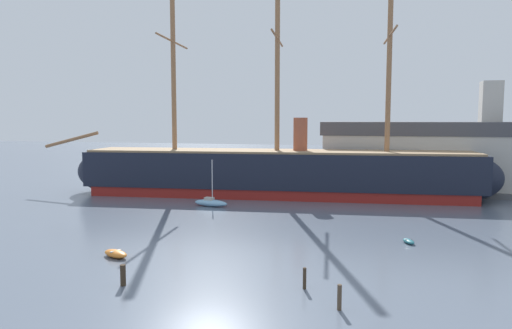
{
  "coord_description": "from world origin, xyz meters",
  "views": [
    {
      "loc": [
        10.28,
        -25.72,
        12.36
      ],
      "look_at": [
        -4.64,
        31.3,
        6.66
      ],
      "focal_mm": 32.52,
      "sensor_mm": 36.0,
      "label": 1
    }
  ],
  "objects_px": {
    "dinghy_mid_right": "(409,241)",
    "mooring_piling_nearest": "(305,278)",
    "dinghy_foreground_left": "(116,254)",
    "tall_ship": "(277,172)",
    "mooring_piling_right_pair": "(123,275)",
    "dockside_warehouse_right": "(460,157)",
    "sailboat_alongside_bow": "(211,202)",
    "motorboat_distant_centre": "(320,182)",
    "mooring_piling_left_pair": "(339,297)",
    "motorboat_far_left": "(164,182)"
  },
  "relations": [
    {
      "from": "motorboat_far_left",
      "to": "mooring_piling_left_pair",
      "type": "bearing_deg",
      "value": -53.69
    },
    {
      "from": "dinghy_foreground_left",
      "to": "sailboat_alongside_bow",
      "type": "distance_m",
      "value": 25.46
    },
    {
      "from": "tall_ship",
      "to": "dinghy_mid_right",
      "type": "height_order",
      "value": "tall_ship"
    },
    {
      "from": "sailboat_alongside_bow",
      "to": "dockside_warehouse_right",
      "type": "relative_size",
      "value": 0.13
    },
    {
      "from": "sailboat_alongside_bow",
      "to": "mooring_piling_right_pair",
      "type": "distance_m",
      "value": 32.03
    },
    {
      "from": "tall_ship",
      "to": "dinghy_foreground_left",
      "type": "bearing_deg",
      "value": -100.83
    },
    {
      "from": "dinghy_foreground_left",
      "to": "dinghy_mid_right",
      "type": "distance_m",
      "value": 28.38
    },
    {
      "from": "mooring_piling_right_pair",
      "to": "mooring_piling_nearest",
      "type": "bearing_deg",
      "value": 11.71
    },
    {
      "from": "mooring_piling_right_pair",
      "to": "dockside_warehouse_right",
      "type": "distance_m",
      "value": 64.95
    },
    {
      "from": "mooring_piling_left_pair",
      "to": "dinghy_foreground_left",
      "type": "bearing_deg",
      "value": 161.97
    },
    {
      "from": "dinghy_foreground_left",
      "to": "motorboat_far_left",
      "type": "xyz_separation_m",
      "value": [
        -16.23,
        43.25,
        0.22
      ]
    },
    {
      "from": "dinghy_foreground_left",
      "to": "dockside_warehouse_right",
      "type": "bearing_deg",
      "value": 53.76
    },
    {
      "from": "sailboat_alongside_bow",
      "to": "motorboat_far_left",
      "type": "distance_m",
      "value": 23.9
    },
    {
      "from": "motorboat_far_left",
      "to": "dockside_warehouse_right",
      "type": "distance_m",
      "value": 53.54
    },
    {
      "from": "mooring_piling_nearest",
      "to": "mooring_piling_right_pair",
      "type": "height_order",
      "value": "same"
    },
    {
      "from": "sailboat_alongside_bow",
      "to": "mooring_piling_right_pair",
      "type": "xyz_separation_m",
      "value": [
        4.71,
        -31.68,
        0.23
      ]
    },
    {
      "from": "dinghy_mid_right",
      "to": "motorboat_far_left",
      "type": "xyz_separation_m",
      "value": [
        -42.11,
        31.62,
        0.34
      ]
    },
    {
      "from": "tall_ship",
      "to": "mooring_piling_right_pair",
      "type": "relative_size",
      "value": 47.22
    },
    {
      "from": "dinghy_foreground_left",
      "to": "mooring_piling_nearest",
      "type": "bearing_deg",
      "value": -11.14
    },
    {
      "from": "sailboat_alongside_bow",
      "to": "motorboat_distant_centre",
      "type": "height_order",
      "value": "sailboat_alongside_bow"
    },
    {
      "from": "dockside_warehouse_right",
      "to": "mooring_piling_right_pair",
      "type": "bearing_deg",
      "value": -119.8
    },
    {
      "from": "mooring_piling_nearest",
      "to": "mooring_piling_left_pair",
      "type": "bearing_deg",
      "value": -48.88
    },
    {
      "from": "sailboat_alongside_bow",
      "to": "dockside_warehouse_right",
      "type": "height_order",
      "value": "dockside_warehouse_right"
    },
    {
      "from": "mooring_piling_right_pair",
      "to": "tall_ship",
      "type": "bearing_deg",
      "value": 86.57
    },
    {
      "from": "motorboat_distant_centre",
      "to": "dinghy_foreground_left",
      "type": "bearing_deg",
      "value": -103.27
    },
    {
      "from": "sailboat_alongside_bow",
      "to": "mooring_piling_left_pair",
      "type": "relative_size",
      "value": 3.94
    },
    {
      "from": "tall_ship",
      "to": "mooring_piling_nearest",
      "type": "bearing_deg",
      "value": -75.09
    },
    {
      "from": "dinghy_mid_right",
      "to": "sailboat_alongside_bow",
      "type": "distance_m",
      "value": 29.59
    },
    {
      "from": "dinghy_foreground_left",
      "to": "motorboat_far_left",
      "type": "bearing_deg",
      "value": 110.57
    },
    {
      "from": "dinghy_foreground_left",
      "to": "dinghy_mid_right",
      "type": "height_order",
      "value": "dinghy_foreground_left"
    },
    {
      "from": "sailboat_alongside_bow",
      "to": "dinghy_foreground_left",
      "type": "bearing_deg",
      "value": -89.38
    },
    {
      "from": "dinghy_foreground_left",
      "to": "sailboat_alongside_bow",
      "type": "height_order",
      "value": "sailboat_alongside_bow"
    },
    {
      "from": "tall_ship",
      "to": "motorboat_distant_centre",
      "type": "height_order",
      "value": "tall_ship"
    },
    {
      "from": "dinghy_foreground_left",
      "to": "motorboat_far_left",
      "type": "distance_m",
      "value": 46.2
    },
    {
      "from": "dinghy_foreground_left",
      "to": "motorboat_distant_centre",
      "type": "relative_size",
      "value": 0.8
    },
    {
      "from": "mooring_piling_nearest",
      "to": "dockside_warehouse_right",
      "type": "distance_m",
      "value": 56.93
    },
    {
      "from": "dinghy_foreground_left",
      "to": "mooring_piling_right_pair",
      "type": "height_order",
      "value": "mooring_piling_right_pair"
    },
    {
      "from": "dinghy_mid_right",
      "to": "mooring_piling_right_pair",
      "type": "xyz_separation_m",
      "value": [
        -21.44,
        -17.86,
        0.58
      ]
    },
    {
      "from": "mooring_piling_right_pair",
      "to": "motorboat_distant_centre",
      "type": "bearing_deg",
      "value": 82.39
    },
    {
      "from": "tall_ship",
      "to": "motorboat_far_left",
      "type": "bearing_deg",
      "value": 164.04
    },
    {
      "from": "dinghy_mid_right",
      "to": "mooring_piling_nearest",
      "type": "bearing_deg",
      "value": -118.49
    },
    {
      "from": "dinghy_mid_right",
      "to": "mooring_piling_right_pair",
      "type": "bearing_deg",
      "value": -140.21
    },
    {
      "from": "mooring_piling_left_pair",
      "to": "mooring_piling_nearest",
      "type": "bearing_deg",
      "value": 131.12
    },
    {
      "from": "tall_ship",
      "to": "mooring_piling_left_pair",
      "type": "distance_m",
      "value": 45.41
    },
    {
      "from": "dinghy_mid_right",
      "to": "mooring_piling_left_pair",
      "type": "relative_size",
      "value": 1.17
    },
    {
      "from": "sailboat_alongside_bow",
      "to": "mooring_piling_nearest",
      "type": "height_order",
      "value": "sailboat_alongside_bow"
    },
    {
      "from": "sailboat_alongside_bow",
      "to": "mooring_piling_left_pair",
      "type": "distance_m",
      "value": 38.22
    },
    {
      "from": "dinghy_foreground_left",
      "to": "dinghy_mid_right",
      "type": "xyz_separation_m",
      "value": [
        25.88,
        11.64,
        -0.12
      ]
    },
    {
      "from": "motorboat_far_left",
      "to": "mooring_piling_right_pair",
      "type": "height_order",
      "value": "mooring_piling_right_pair"
    },
    {
      "from": "dinghy_mid_right",
      "to": "mooring_piling_left_pair",
      "type": "height_order",
      "value": "mooring_piling_left_pair"
    }
  ]
}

